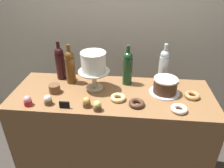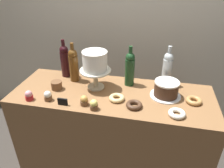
{
  "view_description": "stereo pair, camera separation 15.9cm",
  "coord_description": "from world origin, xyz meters",
  "px_view_note": "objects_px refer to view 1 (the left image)",
  "views": [
    {
      "loc": [
        0.14,
        -1.38,
        1.77
      ],
      "look_at": [
        0.0,
        0.0,
        0.98
      ],
      "focal_mm": 34.45,
      "sensor_mm": 36.0,
      "label": 1
    },
    {
      "loc": [
        0.29,
        -1.35,
        1.77
      ],
      "look_at": [
        0.0,
        0.0,
        0.98
      ],
      "focal_mm": 34.45,
      "sensor_mm": 36.0,
      "label": 2
    }
  ],
  "objects_px": {
    "wine_bottle_green": "(128,67)",
    "price_sign_chalkboard": "(64,105)",
    "wine_bottle_dark_red": "(60,63)",
    "cupcake_strawberry": "(28,101)",
    "donut_sugar": "(179,109)",
    "wine_bottle_clear": "(164,66)",
    "donut_maple": "(192,96)",
    "cupcake_vanilla": "(48,100)",
    "cookie_stack": "(55,89)",
    "cake_stand_pedestal": "(94,77)",
    "cupcake_lemon": "(97,106)",
    "donut_glazed": "(118,98)",
    "wine_bottle_amber": "(70,66)",
    "chocolate_round_cake": "(165,85)",
    "white_layer_cake": "(93,62)",
    "cupcake_caramel": "(87,102)",
    "donut_chocolate": "(137,103)"
  },
  "relations": [
    {
      "from": "wine_bottle_green",
      "to": "price_sign_chalkboard",
      "type": "distance_m",
      "value": 0.57
    },
    {
      "from": "price_sign_chalkboard",
      "to": "wine_bottle_dark_red",
      "type": "bearing_deg",
      "value": 109.36
    },
    {
      "from": "cupcake_strawberry",
      "to": "donut_sugar",
      "type": "xyz_separation_m",
      "value": [
        1.03,
        0.03,
        -0.02
      ]
    },
    {
      "from": "wine_bottle_clear",
      "to": "donut_maple",
      "type": "xyz_separation_m",
      "value": [
        0.2,
        -0.22,
        -0.13
      ]
    },
    {
      "from": "cupcake_vanilla",
      "to": "cookie_stack",
      "type": "height_order",
      "value": "cupcake_vanilla"
    },
    {
      "from": "cake_stand_pedestal",
      "to": "cupcake_lemon",
      "type": "xyz_separation_m",
      "value": [
        0.07,
        -0.28,
        -0.07
      ]
    },
    {
      "from": "wine_bottle_green",
      "to": "donut_maple",
      "type": "bearing_deg",
      "value": -18.57
    },
    {
      "from": "wine_bottle_dark_red",
      "to": "donut_sugar",
      "type": "relative_size",
      "value": 2.91
    },
    {
      "from": "cupcake_lemon",
      "to": "cupcake_strawberry",
      "type": "relative_size",
      "value": 1.0
    },
    {
      "from": "donut_maple",
      "to": "price_sign_chalkboard",
      "type": "bearing_deg",
      "value": -166.04
    },
    {
      "from": "cake_stand_pedestal",
      "to": "cupcake_lemon",
      "type": "distance_m",
      "value": 0.3
    },
    {
      "from": "wine_bottle_dark_red",
      "to": "donut_glazed",
      "type": "bearing_deg",
      "value": -29.47
    },
    {
      "from": "wine_bottle_dark_red",
      "to": "wine_bottle_amber",
      "type": "relative_size",
      "value": 1.0
    },
    {
      "from": "chocolate_round_cake",
      "to": "wine_bottle_clear",
      "type": "bearing_deg",
      "value": 90.42
    },
    {
      "from": "cupcake_lemon",
      "to": "white_layer_cake",
      "type": "bearing_deg",
      "value": 103.31
    },
    {
      "from": "wine_bottle_dark_red",
      "to": "cupcake_caramel",
      "type": "relative_size",
      "value": 4.38
    },
    {
      "from": "wine_bottle_clear",
      "to": "donut_glazed",
      "type": "relative_size",
      "value": 2.91
    },
    {
      "from": "donut_sugar",
      "to": "donut_glazed",
      "type": "xyz_separation_m",
      "value": [
        -0.42,
        0.1,
        0.0
      ]
    },
    {
      "from": "cupcake_vanilla",
      "to": "donut_maple",
      "type": "distance_m",
      "value": 1.04
    },
    {
      "from": "cupcake_vanilla",
      "to": "white_layer_cake",
      "type": "bearing_deg",
      "value": 41.08
    },
    {
      "from": "cupcake_lemon",
      "to": "chocolate_round_cake",
      "type": "bearing_deg",
      "value": 29.56
    },
    {
      "from": "cake_stand_pedestal",
      "to": "donut_glazed",
      "type": "height_order",
      "value": "cake_stand_pedestal"
    },
    {
      "from": "wine_bottle_dark_red",
      "to": "donut_chocolate",
      "type": "distance_m",
      "value": 0.74
    },
    {
      "from": "wine_bottle_dark_red",
      "to": "wine_bottle_clear",
      "type": "bearing_deg",
      "value": 1.46
    },
    {
      "from": "cake_stand_pedestal",
      "to": "white_layer_cake",
      "type": "xyz_separation_m",
      "value": [
        0.0,
        -0.0,
        0.12
      ]
    },
    {
      "from": "donut_chocolate",
      "to": "wine_bottle_clear",
      "type": "bearing_deg",
      "value": 60.27
    },
    {
      "from": "chocolate_round_cake",
      "to": "white_layer_cake",
      "type": "bearing_deg",
      "value": 178.23
    },
    {
      "from": "cake_stand_pedestal",
      "to": "donut_sugar",
      "type": "distance_m",
      "value": 0.66
    },
    {
      "from": "cupcake_vanilla",
      "to": "cookie_stack",
      "type": "distance_m",
      "value": 0.16
    },
    {
      "from": "price_sign_chalkboard",
      "to": "donut_chocolate",
      "type": "bearing_deg",
      "value": 9.48
    },
    {
      "from": "wine_bottle_dark_red",
      "to": "wine_bottle_clear",
      "type": "height_order",
      "value": "same"
    },
    {
      "from": "chocolate_round_cake",
      "to": "donut_chocolate",
      "type": "relative_size",
      "value": 1.58
    },
    {
      "from": "donut_glazed",
      "to": "cupcake_lemon",
      "type": "bearing_deg",
      "value": -132.08
    },
    {
      "from": "donut_sugar",
      "to": "donut_maple",
      "type": "height_order",
      "value": "same"
    },
    {
      "from": "white_layer_cake",
      "to": "cupcake_strawberry",
      "type": "bearing_deg",
      "value": -147.11
    },
    {
      "from": "cupcake_strawberry",
      "to": "cupcake_vanilla",
      "type": "xyz_separation_m",
      "value": [
        0.14,
        0.02,
        0.0
      ]
    },
    {
      "from": "cupcake_vanilla",
      "to": "donut_maple",
      "type": "xyz_separation_m",
      "value": [
        1.02,
        0.19,
        -0.02
      ]
    },
    {
      "from": "wine_bottle_amber",
      "to": "cupcake_strawberry",
      "type": "relative_size",
      "value": 4.38
    },
    {
      "from": "donut_sugar",
      "to": "cookie_stack",
      "type": "bearing_deg",
      "value": 170.62
    },
    {
      "from": "white_layer_cake",
      "to": "cupcake_vanilla",
      "type": "xyz_separation_m",
      "value": [
        -0.29,
        -0.25,
        -0.19
      ]
    },
    {
      "from": "donut_sugar",
      "to": "donut_maple",
      "type": "distance_m",
      "value": 0.22
    },
    {
      "from": "cupcake_caramel",
      "to": "donut_sugar",
      "type": "height_order",
      "value": "cupcake_caramel"
    },
    {
      "from": "cookie_stack",
      "to": "donut_sugar",
      "type": "bearing_deg",
      "value": -9.38
    },
    {
      "from": "wine_bottle_dark_red",
      "to": "donut_glazed",
      "type": "xyz_separation_m",
      "value": [
        0.5,
        -0.28,
        -0.13
      ]
    },
    {
      "from": "cupcake_lemon",
      "to": "cupcake_caramel",
      "type": "height_order",
      "value": "same"
    },
    {
      "from": "donut_chocolate",
      "to": "donut_glazed",
      "type": "xyz_separation_m",
      "value": [
        -0.13,
        0.06,
        0.0
      ]
    },
    {
      "from": "cupcake_caramel",
      "to": "cupcake_lemon",
      "type": "bearing_deg",
      "value": -23.14
    },
    {
      "from": "cake_stand_pedestal",
      "to": "wine_bottle_clear",
      "type": "height_order",
      "value": "wine_bottle_clear"
    },
    {
      "from": "cake_stand_pedestal",
      "to": "cupcake_strawberry",
      "type": "xyz_separation_m",
      "value": [
        -0.42,
        -0.27,
        -0.07
      ]
    },
    {
      "from": "donut_maple",
      "to": "donut_glazed",
      "type": "xyz_separation_m",
      "value": [
        -0.54,
        -0.08,
        0.0
      ]
    }
  ]
}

